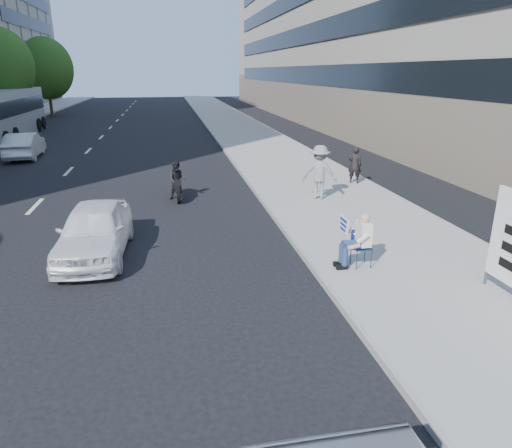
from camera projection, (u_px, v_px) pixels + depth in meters
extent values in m
plane|color=black|center=(261.00, 294.00, 9.75)|extent=(160.00, 160.00, 0.00)
cube|color=#9F9D95|center=(260.00, 145.00, 29.06)|extent=(5.00, 120.00, 0.15)
cube|color=gray|center=(381.00, 4.00, 39.38)|extent=(14.00, 70.00, 20.00)
cylinder|color=#382616|center=(8.00, 113.00, 34.78)|extent=(0.30, 0.30, 2.97)
ellipsoid|color=#1F4612|center=(0.00, 66.00, 33.69)|extent=(4.80, 4.80, 5.52)
cylinder|color=#382616|center=(51.00, 103.00, 47.87)|extent=(0.30, 0.30, 2.62)
ellipsoid|color=#1F4612|center=(46.00, 68.00, 46.77)|extent=(5.40, 5.40, 6.21)
cylinder|color=navy|center=(357.00, 261.00, 10.50)|extent=(0.02, 0.02, 0.45)
cylinder|color=navy|center=(371.00, 259.00, 10.57)|extent=(0.02, 0.02, 0.45)
cylinder|color=navy|center=(351.00, 255.00, 10.84)|extent=(0.02, 0.02, 0.45)
cylinder|color=navy|center=(365.00, 254.00, 10.90)|extent=(0.02, 0.02, 0.45)
cube|color=navy|center=(362.00, 247.00, 10.62)|extent=(0.40, 0.40, 0.03)
cube|color=navy|center=(359.00, 237.00, 10.74)|extent=(0.40, 0.02, 0.40)
cylinder|color=navy|center=(355.00, 246.00, 10.47)|extent=(0.44, 0.17, 0.17)
cylinder|color=navy|center=(345.00, 256.00, 10.50)|extent=(0.14, 0.14, 0.46)
cube|color=black|center=(342.00, 267.00, 10.57)|extent=(0.26, 0.11, 0.10)
cylinder|color=navy|center=(351.00, 243.00, 10.65)|extent=(0.44, 0.17, 0.17)
cylinder|color=navy|center=(342.00, 253.00, 10.69)|extent=(0.14, 0.14, 0.46)
cube|color=black|center=(339.00, 264.00, 10.76)|extent=(0.26, 0.11, 0.10)
cube|color=silver|center=(364.00, 234.00, 10.52)|extent=(0.26, 0.42, 0.56)
sphere|color=tan|center=(365.00, 218.00, 10.40)|extent=(0.23, 0.23, 0.23)
ellipsoid|color=gray|center=(366.00, 217.00, 10.39)|extent=(0.22, 0.24, 0.19)
ellipsoid|color=gray|center=(361.00, 221.00, 10.41)|extent=(0.10, 0.14, 0.13)
cylinder|color=silver|center=(363.00, 239.00, 10.28)|extent=(0.30, 0.10, 0.25)
cylinder|color=tan|center=(354.00, 247.00, 10.30)|extent=(0.29, 0.09, 0.14)
cylinder|color=silver|center=(356.00, 229.00, 10.74)|extent=(0.26, 0.20, 0.32)
cylinder|color=tan|center=(349.00, 232.00, 10.88)|extent=(0.30, 0.21, 0.18)
cube|color=white|center=(344.00, 225.00, 10.97)|extent=(0.03, 0.55, 0.40)
imported|color=gray|center=(320.00, 172.00, 16.19)|extent=(1.41, 1.10, 1.91)
imported|color=black|center=(355.00, 165.00, 18.55)|extent=(0.65, 0.56, 1.50)
cylinder|color=#4C4C4C|center=(493.00, 236.00, 9.52)|extent=(0.06, 0.06, 2.20)
imported|color=white|center=(95.00, 230.00, 11.60)|extent=(1.76, 4.04, 1.35)
imported|color=silver|center=(24.00, 145.00, 24.79)|extent=(1.74, 4.25, 1.37)
cylinder|color=black|center=(179.00, 195.00, 16.31)|extent=(0.13, 0.64, 0.64)
cylinder|color=black|center=(178.00, 186.00, 17.62)|extent=(0.13, 0.64, 0.64)
cube|color=black|center=(178.00, 184.00, 16.89)|extent=(0.26, 1.20, 0.35)
imported|color=black|center=(178.00, 180.00, 16.75)|extent=(0.70, 0.55, 1.42)
cube|color=gray|center=(4.00, 114.00, 32.03)|extent=(2.52, 12.00, 3.30)
cube|color=black|center=(22.00, 106.00, 32.08)|extent=(0.08, 11.50, 1.00)
cylinder|color=black|center=(5.00, 139.00, 28.42)|extent=(0.25, 1.00, 1.00)
cylinder|color=black|center=(15.00, 135.00, 30.29)|extent=(0.25, 1.00, 1.00)
cylinder|color=black|center=(4.00, 126.00, 35.43)|extent=(0.25, 1.00, 1.00)
cylinder|color=black|center=(38.00, 125.00, 35.87)|extent=(0.25, 1.00, 1.00)
cylinder|color=black|center=(10.00, 123.00, 36.83)|extent=(0.25, 1.00, 1.00)
cylinder|color=black|center=(43.00, 123.00, 37.27)|extent=(0.25, 1.00, 1.00)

